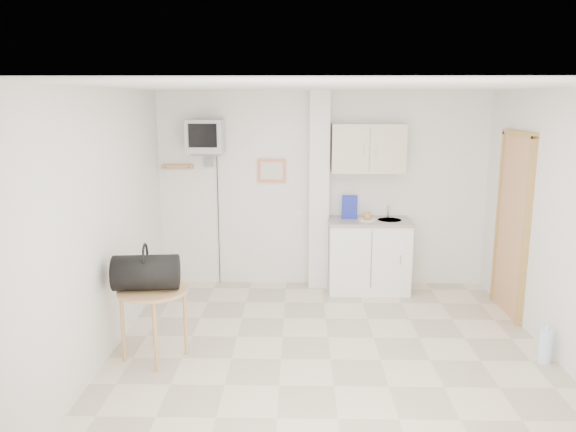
{
  "coord_description": "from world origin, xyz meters",
  "views": [
    {
      "loc": [
        -0.31,
        -4.88,
        2.4
      ],
      "look_at": [
        -0.41,
        0.6,
        1.25
      ],
      "focal_mm": 35.0,
      "sensor_mm": 36.0,
      "label": 1
    }
  ],
  "objects_px": {
    "duffel_bag": "(146,272)",
    "crt_television": "(206,137)",
    "round_table": "(153,298)",
    "water_bottle": "(545,346)"
  },
  "relations": [
    {
      "from": "duffel_bag",
      "to": "crt_television",
      "type": "bearing_deg",
      "value": 77.35
    },
    {
      "from": "crt_television",
      "to": "round_table",
      "type": "height_order",
      "value": "crt_television"
    },
    {
      "from": "crt_television",
      "to": "round_table",
      "type": "xyz_separation_m",
      "value": [
        -0.2,
        -2.01,
        -1.34
      ]
    },
    {
      "from": "round_table",
      "to": "duffel_bag",
      "type": "xyz_separation_m",
      "value": [
        -0.05,
        -0.02,
        0.25
      ]
    },
    {
      "from": "water_bottle",
      "to": "duffel_bag",
      "type": "bearing_deg",
      "value": 179.82
    },
    {
      "from": "round_table",
      "to": "duffel_bag",
      "type": "bearing_deg",
      "value": -161.23
    },
    {
      "from": "round_table",
      "to": "duffel_bag",
      "type": "relative_size",
      "value": 1.1
    },
    {
      "from": "round_table",
      "to": "crt_television",
      "type": "bearing_deg",
      "value": 84.31
    },
    {
      "from": "crt_television",
      "to": "duffel_bag",
      "type": "height_order",
      "value": "crt_television"
    },
    {
      "from": "round_table",
      "to": "water_bottle",
      "type": "relative_size",
      "value": 1.9
    }
  ]
}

